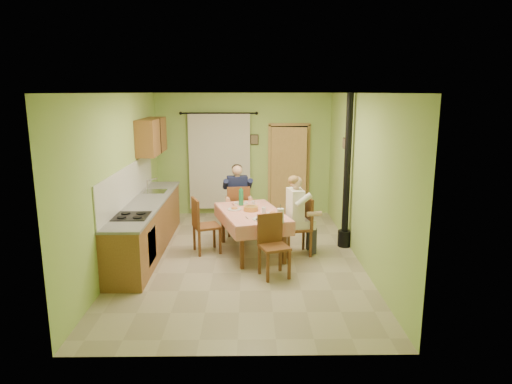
{
  "coord_description": "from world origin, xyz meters",
  "views": [
    {
      "loc": [
        0.15,
        -7.47,
        2.81
      ],
      "look_at": [
        0.25,
        0.1,
        1.15
      ],
      "focal_mm": 32.0,
      "sensor_mm": 36.0,
      "label": 1
    }
  ],
  "objects_px": {
    "dining_table": "(252,232)",
    "chair_far": "(238,220)",
    "chair_left": "(206,236)",
    "chair_near": "(274,258)",
    "man_far": "(238,191)",
    "stove_flue": "(346,193)",
    "chair_right": "(297,238)",
    "man_right": "(297,206)"
  },
  "relations": [
    {
      "from": "chair_far",
      "to": "chair_left",
      "type": "relative_size",
      "value": 1.01
    },
    {
      "from": "dining_table",
      "to": "chair_left",
      "type": "relative_size",
      "value": 1.88
    },
    {
      "from": "dining_table",
      "to": "man_right",
      "type": "bearing_deg",
      "value": -23.18
    },
    {
      "from": "chair_left",
      "to": "chair_near",
      "type": "bearing_deg",
      "value": 25.51
    },
    {
      "from": "chair_right",
      "to": "man_right",
      "type": "bearing_deg",
      "value": 90.0
    },
    {
      "from": "dining_table",
      "to": "stove_flue",
      "type": "bearing_deg",
      "value": -5.51
    },
    {
      "from": "man_right",
      "to": "stove_flue",
      "type": "relative_size",
      "value": 0.5
    },
    {
      "from": "man_far",
      "to": "stove_flue",
      "type": "bearing_deg",
      "value": -28.88
    },
    {
      "from": "chair_near",
      "to": "chair_right",
      "type": "relative_size",
      "value": 0.95
    },
    {
      "from": "man_far",
      "to": "chair_near",
      "type": "bearing_deg",
      "value": -81.55
    },
    {
      "from": "dining_table",
      "to": "man_right",
      "type": "xyz_separation_m",
      "value": [
        0.79,
        -0.1,
        0.5
      ]
    },
    {
      "from": "man_far",
      "to": "chair_right",
      "type": "bearing_deg",
      "value": -55.45
    },
    {
      "from": "man_right",
      "to": "stove_flue",
      "type": "bearing_deg",
      "value": -77.79
    },
    {
      "from": "man_far",
      "to": "man_right",
      "type": "bearing_deg",
      "value": -55.93
    },
    {
      "from": "man_far",
      "to": "dining_table",
      "type": "bearing_deg",
      "value": -83.22
    },
    {
      "from": "chair_right",
      "to": "stove_flue",
      "type": "bearing_deg",
      "value": -77.6
    },
    {
      "from": "chair_far",
      "to": "chair_left",
      "type": "bearing_deg",
      "value": -124.28
    },
    {
      "from": "chair_far",
      "to": "man_right",
      "type": "bearing_deg",
      "value": -55.62
    },
    {
      "from": "man_far",
      "to": "stove_flue",
      "type": "distance_m",
      "value": 2.16
    },
    {
      "from": "chair_far",
      "to": "man_far",
      "type": "bearing_deg",
      "value": 90.0
    },
    {
      "from": "chair_far",
      "to": "chair_right",
      "type": "height_order",
      "value": "chair_right"
    },
    {
      "from": "chair_far",
      "to": "chair_right",
      "type": "relative_size",
      "value": 0.99
    },
    {
      "from": "chair_far",
      "to": "man_right",
      "type": "xyz_separation_m",
      "value": [
        1.06,
        -1.19,
        0.59
      ]
    },
    {
      "from": "chair_far",
      "to": "man_far",
      "type": "height_order",
      "value": "man_far"
    },
    {
      "from": "chair_near",
      "to": "chair_left",
      "type": "height_order",
      "value": "chair_left"
    },
    {
      "from": "dining_table",
      "to": "stove_flue",
      "type": "xyz_separation_m",
      "value": [
        1.72,
        0.32,
        0.64
      ]
    },
    {
      "from": "man_far",
      "to": "stove_flue",
      "type": "xyz_separation_m",
      "value": [
        2.0,
        -0.79,
        0.15
      ]
    },
    {
      "from": "man_right",
      "to": "chair_left",
      "type": "bearing_deg",
      "value": 73.49
    },
    {
      "from": "chair_near",
      "to": "stove_flue",
      "type": "bearing_deg",
      "value": -154.19
    },
    {
      "from": "chair_left",
      "to": "stove_flue",
      "type": "xyz_separation_m",
      "value": [
        2.54,
        0.28,
        0.73
      ]
    },
    {
      "from": "man_far",
      "to": "man_right",
      "type": "distance_m",
      "value": 1.61
    },
    {
      "from": "man_right",
      "to": "chair_far",
      "type": "bearing_deg",
      "value": 29.91
    },
    {
      "from": "chair_far",
      "to": "man_right",
      "type": "distance_m",
      "value": 1.7
    },
    {
      "from": "chair_right",
      "to": "dining_table",
      "type": "bearing_deg",
      "value": 71.34
    },
    {
      "from": "dining_table",
      "to": "chair_left",
      "type": "height_order",
      "value": "chair_left"
    },
    {
      "from": "chair_right",
      "to": "man_right",
      "type": "relative_size",
      "value": 0.74
    },
    {
      "from": "man_far",
      "to": "man_right",
      "type": "relative_size",
      "value": 1.0
    },
    {
      "from": "dining_table",
      "to": "man_right",
      "type": "relative_size",
      "value": 1.35
    },
    {
      "from": "chair_far",
      "to": "chair_right",
      "type": "xyz_separation_m",
      "value": [
        1.08,
        -1.19,
        0.0
      ]
    },
    {
      "from": "dining_table",
      "to": "chair_far",
      "type": "xyz_separation_m",
      "value": [
        -0.28,
        1.09,
        -0.09
      ]
    },
    {
      "from": "chair_right",
      "to": "chair_near",
      "type": "bearing_deg",
      "value": 143.05
    },
    {
      "from": "chair_near",
      "to": "chair_far",
      "type": "bearing_deg",
      "value": -93.64
    }
  ]
}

